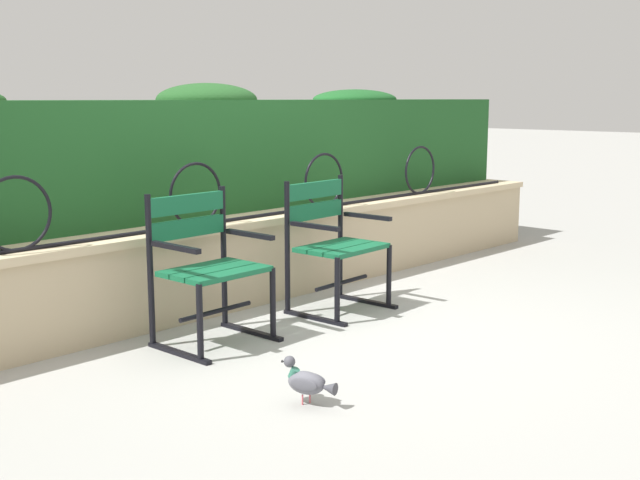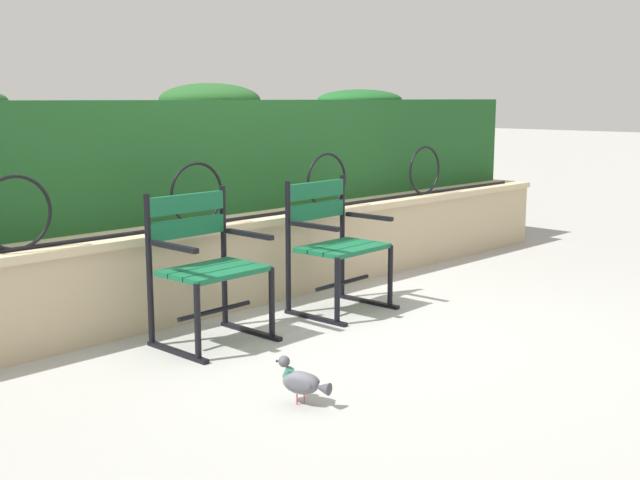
{
  "view_description": "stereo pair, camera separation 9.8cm",
  "coord_description": "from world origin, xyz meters",
  "views": [
    {
      "loc": [
        -3.59,
        -3.32,
        1.43
      ],
      "look_at": [
        0.0,
        0.09,
        0.55
      ],
      "focal_mm": 44.9,
      "sensor_mm": 36.0,
      "label": 1
    },
    {
      "loc": [
        -3.53,
        -3.39,
        1.43
      ],
      "look_at": [
        0.0,
        0.09,
        0.55
      ],
      "focal_mm": 44.9,
      "sensor_mm": 36.0,
      "label": 2
    }
  ],
  "objects": [
    {
      "name": "hedge_row",
      "position": [
        0.0,
        1.38,
        1.04
      ],
      "size": [
        7.02,
        0.65,
        0.94
      ],
      "color": "#1E5123",
      "rests_on": "stone_wall"
    },
    {
      "name": "stone_wall",
      "position": [
        0.0,
        0.88,
        0.31
      ],
      "size": [
        7.16,
        0.41,
        0.6
      ],
      "color": "tan",
      "rests_on": "ground"
    },
    {
      "name": "pigeon_near_chairs",
      "position": [
        -1.03,
        -0.8,
        0.11
      ],
      "size": [
        0.15,
        0.29,
        0.22
      ],
      "color": "#5B5B66",
      "rests_on": "ground"
    },
    {
      "name": "park_chair_right",
      "position": [
        0.33,
        0.28,
        0.47
      ],
      "size": [
        0.63,
        0.56,
        0.89
      ],
      "color": "#145B38",
      "rests_on": "ground"
    },
    {
      "name": "iron_arch_fence",
      "position": [
        -0.34,
        0.81,
        0.78
      ],
      "size": [
        6.62,
        0.02,
        0.42
      ],
      "color": "black",
      "rests_on": "stone_wall"
    },
    {
      "name": "park_chair_left",
      "position": [
        -0.72,
        0.32,
        0.47
      ],
      "size": [
        0.62,
        0.54,
        0.9
      ],
      "color": "#145B38",
      "rests_on": "ground"
    },
    {
      "name": "ground_plane",
      "position": [
        0.0,
        0.0,
        0.0
      ],
      "size": [
        60.0,
        60.0,
        0.0
      ],
      "primitive_type": "plane",
      "color": "#9E9E99"
    }
  ]
}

